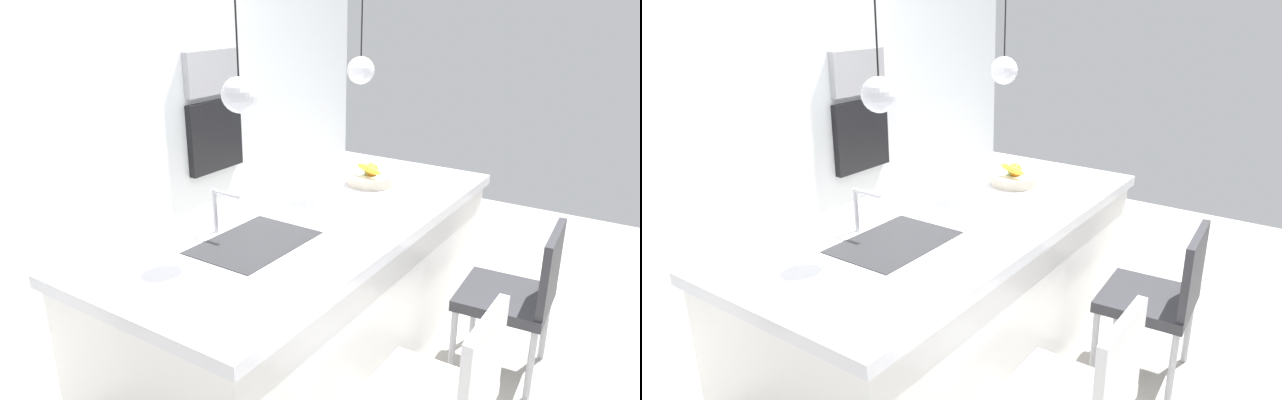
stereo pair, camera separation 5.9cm
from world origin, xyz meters
The scene contains 12 objects.
floor centered at (0.00, 0.00, 0.00)m, with size 6.60×6.60×0.00m, color #BCB7AD.
back_wall centered at (0.00, 1.65, 1.30)m, with size 6.00×0.10×2.60m, color white.
kitchen_island centered at (0.00, 0.00, 0.45)m, with size 2.46×1.13×0.90m.
sink_basin centered at (-0.45, 0.00, 0.89)m, with size 0.56×0.40×0.02m, color #2D2D30.
faucet centered at (-0.45, 0.21, 1.04)m, with size 0.02×0.17×0.22m.
fruit_bowl centered at (0.63, -0.02, 0.94)m, with size 0.29×0.29×0.14m.
microwave centered at (0.95, 1.58, 1.43)m, with size 0.54×0.08×0.34m, color #9E9EA3.
oven centered at (0.95, 1.58, 0.93)m, with size 0.56×0.08×0.56m, color black.
chair_near centered at (-0.51, -0.99, 0.51)m, with size 0.45×0.46×0.90m.
chair_middle centered at (0.53, -0.99, 0.49)m, with size 0.51×0.50×0.87m.
pendant_light_left centered at (-0.51, 0.00, 1.60)m, with size 0.15×0.15×0.75m.
pendant_light_right centered at (0.51, 0.00, 1.60)m, with size 0.15×0.15×0.75m.
Camera 2 is at (-2.31, -1.68, 1.99)m, focal length 32.50 mm.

